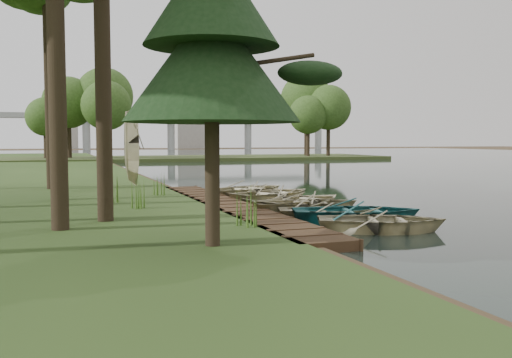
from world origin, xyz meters
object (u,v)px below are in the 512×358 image
object	(u,v)px
rowboat_0	(382,219)
rowboat_2	(329,209)
stored_rowboat	(135,179)
pine_tree	(211,25)
rowboat_1	(357,210)
boardwalk	(228,208)

from	to	relation	value
rowboat_0	rowboat_2	size ratio (longest dim) A/B	1.08
stored_rowboat	pine_tree	world-z (taller)	pine_tree
rowboat_0	stored_rowboat	xyz separation A→B (m)	(-4.80, 14.43, 0.28)
rowboat_1	stored_rowboat	xyz separation A→B (m)	(-4.99, 12.75, 0.24)
boardwalk	pine_tree	size ratio (longest dim) A/B	2.06
rowboat_1	pine_tree	bearing A→B (deg)	138.10
rowboat_2	rowboat_0	bearing A→B (deg)	-156.29
stored_rowboat	pine_tree	xyz separation A→B (m)	(-0.49, -16.12, 4.31)
stored_rowboat	rowboat_0	bearing A→B (deg)	-163.10
rowboat_1	pine_tree	xyz separation A→B (m)	(-5.48, -3.37, 4.55)
rowboat_0	rowboat_1	distance (m)	1.69
rowboat_2	pine_tree	distance (m)	8.11
boardwalk	rowboat_2	bearing A→B (deg)	-52.04
boardwalk	rowboat_0	distance (m)	6.37
boardwalk	stored_rowboat	distance (m)	8.92
boardwalk	rowboat_0	bearing A→B (deg)	-65.09
boardwalk	rowboat_0	size ratio (longest dim) A/B	4.52
rowboat_0	pine_tree	distance (m)	7.21
rowboat_1	pine_tree	world-z (taller)	pine_tree
rowboat_0	rowboat_2	bearing A→B (deg)	27.77
rowboat_0	rowboat_2	world-z (taller)	rowboat_0
rowboat_0	rowboat_2	distance (m)	2.68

